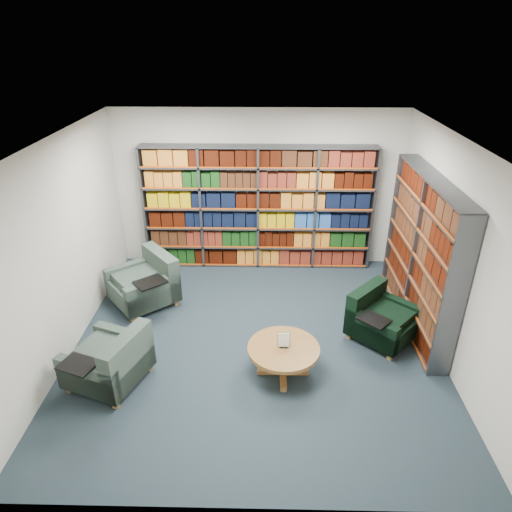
{
  "coord_description": "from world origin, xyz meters",
  "views": [
    {
      "loc": [
        0.12,
        -5.2,
        4.0
      ],
      "look_at": [
        0.0,
        0.6,
        1.05
      ],
      "focal_mm": 32.0,
      "sensor_mm": 36.0,
      "label": 1
    }
  ],
  "objects_px": {
    "chair_teal_front": "(113,363)",
    "coffee_table": "(283,353)",
    "chair_teal_left": "(148,284)",
    "chair_green_right": "(379,319)"
  },
  "relations": [
    {
      "from": "chair_green_right",
      "to": "chair_teal_front",
      "type": "xyz_separation_m",
      "value": [
        -3.47,
        -1.03,
        0.02
      ]
    },
    {
      "from": "chair_teal_left",
      "to": "chair_green_right",
      "type": "distance_m",
      "value": 3.58
    },
    {
      "from": "chair_teal_front",
      "to": "coffee_table",
      "type": "xyz_separation_m",
      "value": [
        2.09,
        0.2,
        0.03
      ]
    },
    {
      "from": "chair_teal_left",
      "to": "chair_teal_front",
      "type": "bearing_deg",
      "value": -89.81
    },
    {
      "from": "chair_green_right",
      "to": "coffee_table",
      "type": "relative_size",
      "value": 1.24
    },
    {
      "from": "chair_teal_left",
      "to": "coffee_table",
      "type": "relative_size",
      "value": 1.39
    },
    {
      "from": "coffee_table",
      "to": "chair_green_right",
      "type": "bearing_deg",
      "value": 31.25
    },
    {
      "from": "chair_teal_left",
      "to": "chair_teal_front",
      "type": "xyz_separation_m",
      "value": [
        0.01,
        -1.88,
        -0.02
      ]
    },
    {
      "from": "chair_green_right",
      "to": "chair_teal_front",
      "type": "distance_m",
      "value": 3.62
    },
    {
      "from": "chair_green_right",
      "to": "coffee_table",
      "type": "distance_m",
      "value": 1.61
    }
  ]
}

